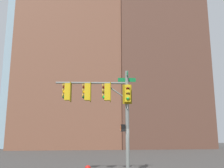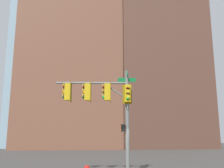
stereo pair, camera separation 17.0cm
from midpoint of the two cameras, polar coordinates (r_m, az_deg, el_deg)
The scene contains 3 objects.
signal_pole_assembly at distance 15.64m, azimuth -1.00°, elevation -3.48°, with size 4.76×1.42×6.00m.
building_brick_nearside at distance 59.09m, azimuth -9.06°, elevation 6.87°, with size 19.98×18.11×41.35m, color brown.
building_brick_midblock at distance 60.47m, azimuth 9.78°, elevation 4.66°, with size 18.87×15.17×37.72m, color brown.
Camera 2 is at (-3.31, -15.43, 1.96)m, focal length 42.21 mm.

